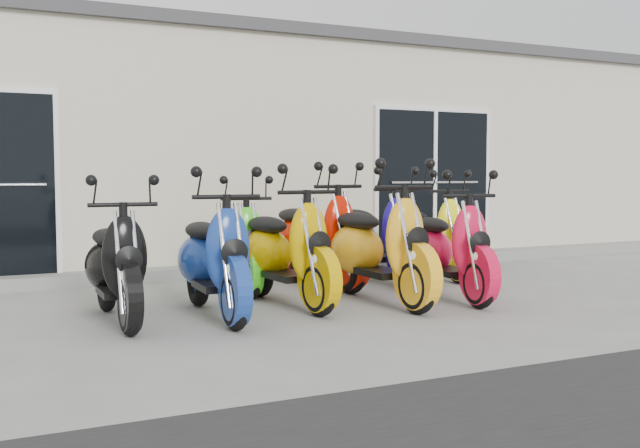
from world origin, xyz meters
The scene contains 15 objects.
ground centered at (0.00, 0.00, 0.00)m, with size 80.00×80.00×0.00m, color gray.
building centered at (0.00, 5.20, 1.60)m, with size 14.00×6.00×3.20m, color beige.
roof_cap centered at (0.00, 5.20, 3.28)m, with size 14.20×6.20×0.16m, color #3F3F42.
front_step centered at (0.00, 2.02, 0.07)m, with size 14.00×0.40×0.15m, color gray.
door_left centered at (-3.20, 2.17, 1.26)m, with size 1.07×0.08×2.22m, color black.
door_right centered at (2.60, 2.17, 1.26)m, with size 2.02×0.08×2.22m, color black.
scooter_front_black centered at (-2.43, -0.32, 0.66)m, with size 0.65×1.79×1.32m, color black, non-canonical shape.
scooter_front_blue centered at (-1.57, -0.45, 0.70)m, with size 0.69×1.89×1.39m, color navy, non-canonical shape.
scooter_front_orange_a centered at (-0.75, -0.20, 0.71)m, with size 0.70×1.93×1.42m, color #D1A100, non-canonical shape.
scooter_front_orange_b centered at (0.17, -0.46, 0.74)m, with size 0.73×2.00×1.48m, color #FFB01A, non-canonical shape.
scooter_front_red centered at (0.97, -0.54, 0.68)m, with size 0.67×1.85×1.37m, color red, non-canonical shape.
scooter_back_green centered at (-0.89, 0.91, 0.65)m, with size 0.64×1.77×1.31m, color #46E81E, non-canonical shape.
scooter_back_red centered at (0.05, 0.81, 0.73)m, with size 0.72×1.98×1.46m, color #BE1200, non-canonical shape.
scooter_back_blue centered at (0.84, 0.84, 0.71)m, with size 0.70×1.92×1.42m, color #150883, non-canonical shape.
scooter_back_yellow centered at (1.65, 0.87, 0.69)m, with size 0.68×1.87×1.38m, color #FFFC11, non-canonical shape.
Camera 1 is at (-3.43, -6.78, 1.32)m, focal length 40.00 mm.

